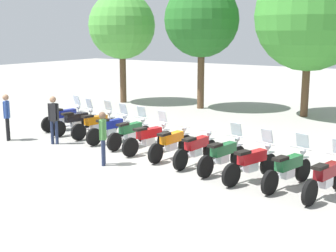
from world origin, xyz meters
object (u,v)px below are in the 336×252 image
at_px(motorcycle_1, 76,121).
at_px(motorcycle_2, 96,124).
at_px(motorcycle_10, 288,168).
at_px(motorcycle_11, 326,177).
at_px(tree_1, 202,20).
at_px(motorcycle_5, 149,137).
at_px(motorcycle_9, 252,162).
at_px(tree_0, 122,26).
at_px(person_0, 7,113).
at_px(motorcycle_0, 65,117).
at_px(motorcycle_7, 196,148).
at_px(tree_2, 310,16).
at_px(person_2, 103,134).
at_px(motorcycle_6, 171,143).
at_px(person_1, 54,116).
at_px(motorcycle_4, 130,132).
at_px(motorcycle_8, 223,154).
at_px(motorcycle_3, 111,128).

xyz_separation_m(motorcycle_1, motorcycle_2, (1.02, 0.03, 0.00)).
height_order(motorcycle_1, motorcycle_10, same).
distance_m(motorcycle_11, tree_1, 14.12).
xyz_separation_m(motorcycle_5, motorcycle_9, (4.10, -0.84, 0.00)).
distance_m(motorcycle_10, tree_0, 16.26).
bearing_deg(motorcycle_10, tree_1, 53.15).
height_order(motorcycle_2, person_0, person_0).
xyz_separation_m(motorcycle_0, tree_0, (-2.75, 7.11, 3.79)).
xyz_separation_m(motorcycle_7, motorcycle_10, (3.08, -0.50, 0.01)).
bearing_deg(tree_1, motorcycle_10, -49.51).
bearing_deg(motorcycle_7, motorcycle_9, -99.57).
xyz_separation_m(motorcycle_10, tree_2, (-2.95, 10.41, 4.18)).
bearing_deg(motorcycle_2, tree_0, 42.32).
height_order(motorcycle_5, tree_0, tree_0).
height_order(motorcycle_5, person_2, person_2).
bearing_deg(tree_0, motorcycle_0, -68.84).
bearing_deg(tree_1, motorcycle_6, -65.24).
relative_size(motorcycle_2, person_1, 1.24).
distance_m(person_0, tree_0, 10.56).
distance_m(motorcycle_0, person_1, 2.64).
bearing_deg(person_1, person_2, -136.26).
xyz_separation_m(motorcycle_0, tree_1, (1.98, 7.78, 4.06)).
relative_size(motorcycle_5, tree_2, 0.30).
bearing_deg(tree_0, motorcycle_4, -49.04).
relative_size(motorcycle_0, motorcycle_7, 0.99).
bearing_deg(motorcycle_8, motorcycle_9, -97.02).
xyz_separation_m(motorcycle_9, tree_1, (-7.24, 9.68, 4.06)).
distance_m(motorcycle_5, person_2, 2.06).
bearing_deg(motorcycle_10, motorcycle_3, 92.68).
xyz_separation_m(motorcycle_4, tree_1, (-2.11, 8.55, 4.06)).
bearing_deg(tree_0, motorcycle_7, -40.62).
relative_size(motorcycle_3, person_2, 1.32).
bearing_deg(motorcycle_1, tree_2, -20.90).
bearing_deg(motorcycle_8, motorcycle_2, 87.88).
bearing_deg(motorcycle_4, motorcycle_11, -96.56).
height_order(motorcycle_9, person_0, person_0).
bearing_deg(person_1, motorcycle_8, -115.24).
distance_m(motorcycle_6, person_2, 2.27).
bearing_deg(motorcycle_0, motorcycle_1, -101.31).
bearing_deg(motorcycle_10, motorcycle_9, 103.15).
bearing_deg(motorcycle_4, motorcycle_0, 82.89).
distance_m(motorcycle_5, motorcycle_9, 4.18).
distance_m(motorcycle_3, person_2, 3.05).
height_order(motorcycle_11, person_2, person_2).
bearing_deg(person_0, motorcycle_1, -163.45).
height_order(motorcycle_2, motorcycle_7, motorcycle_2).
distance_m(motorcycle_0, motorcycle_6, 6.26).
relative_size(motorcycle_2, motorcycle_7, 0.99).
xyz_separation_m(motorcycle_2, motorcycle_9, (7.17, -1.56, 0.00)).
bearing_deg(motorcycle_6, person_0, 105.92).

